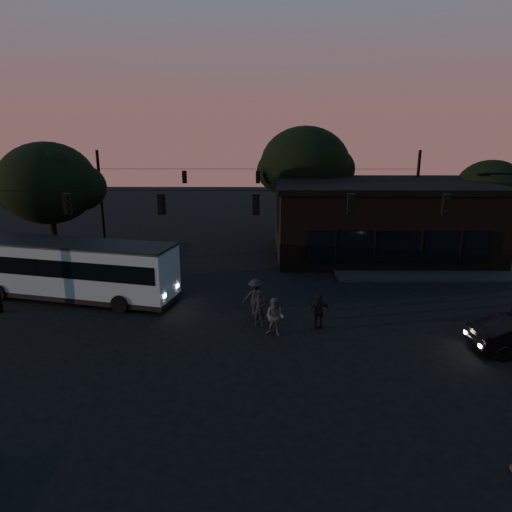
{
  "coord_description": "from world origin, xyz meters",
  "views": [
    {
      "loc": [
        0.21,
        -17.52,
        8.81
      ],
      "look_at": [
        0.0,
        4.0,
        3.0
      ],
      "focal_mm": 32.0,
      "sensor_mm": 36.0,
      "label": 1
    }
  ],
  "objects_px": {
    "bus": "(74,267)",
    "pedestrian_c": "(319,311)",
    "pedestrian_d": "(255,297)",
    "pedestrian_a": "(259,308)",
    "pedestrian_b": "(275,317)",
    "building": "(379,218)"
  },
  "relations": [
    {
      "from": "pedestrian_a",
      "to": "pedestrian_c",
      "type": "height_order",
      "value": "pedestrian_c"
    },
    {
      "from": "pedestrian_b",
      "to": "pedestrian_c",
      "type": "height_order",
      "value": "pedestrian_b"
    },
    {
      "from": "pedestrian_b",
      "to": "pedestrian_d",
      "type": "distance_m",
      "value": 2.51
    },
    {
      "from": "pedestrian_a",
      "to": "pedestrian_b",
      "type": "height_order",
      "value": "pedestrian_b"
    },
    {
      "from": "pedestrian_a",
      "to": "pedestrian_b",
      "type": "relative_size",
      "value": 0.97
    },
    {
      "from": "pedestrian_a",
      "to": "pedestrian_d",
      "type": "xyz_separation_m",
      "value": [
        -0.22,
        1.21,
        0.09
      ]
    },
    {
      "from": "building",
      "to": "pedestrian_b",
      "type": "bearing_deg",
      "value": -119.14
    },
    {
      "from": "bus",
      "to": "pedestrian_b",
      "type": "xyz_separation_m",
      "value": [
        10.75,
        -4.66,
        -0.91
      ]
    },
    {
      "from": "building",
      "to": "pedestrian_a",
      "type": "xyz_separation_m",
      "value": [
        -8.82,
        -13.46,
        -1.85
      ]
    },
    {
      "from": "pedestrian_d",
      "to": "building",
      "type": "bearing_deg",
      "value": -126.45
    },
    {
      "from": "pedestrian_a",
      "to": "pedestrian_c",
      "type": "bearing_deg",
      "value": 5.03
    },
    {
      "from": "bus",
      "to": "pedestrian_d",
      "type": "bearing_deg",
      "value": 0.08
    },
    {
      "from": "pedestrian_a",
      "to": "pedestrian_b",
      "type": "bearing_deg",
      "value": -45.59
    },
    {
      "from": "bus",
      "to": "pedestrian_c",
      "type": "height_order",
      "value": "bus"
    },
    {
      "from": "building",
      "to": "pedestrian_c",
      "type": "relative_size",
      "value": 8.88
    },
    {
      "from": "building",
      "to": "bus",
      "type": "distance_m",
      "value": 21.36
    },
    {
      "from": "pedestrian_d",
      "to": "pedestrian_b",
      "type": "bearing_deg",
      "value": 111.15
    },
    {
      "from": "pedestrian_a",
      "to": "pedestrian_c",
      "type": "xyz_separation_m",
      "value": [
        2.74,
        -0.39,
        0.01
      ]
    },
    {
      "from": "bus",
      "to": "pedestrian_a",
      "type": "distance_m",
      "value": 10.71
    },
    {
      "from": "bus",
      "to": "pedestrian_d",
      "type": "xyz_separation_m",
      "value": [
        9.85,
        -2.32,
        -0.85
      ]
    },
    {
      "from": "bus",
      "to": "pedestrian_d",
      "type": "height_order",
      "value": "bus"
    },
    {
      "from": "pedestrian_b",
      "to": "pedestrian_c",
      "type": "relative_size",
      "value": 1.02
    }
  ]
}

